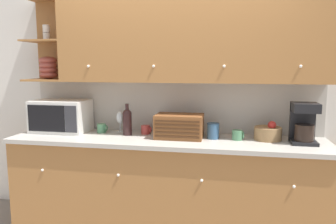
{
  "coord_description": "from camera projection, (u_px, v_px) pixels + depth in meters",
  "views": [
    {
      "loc": [
        0.59,
        -3.28,
        1.58
      ],
      "look_at": [
        0.0,
        -0.22,
        1.14
      ],
      "focal_mm": 35.0,
      "sensor_mm": 36.0,
      "label": 1
    }
  ],
  "objects": [
    {
      "name": "microwave",
      "position": [
        61.0,
        116.0,
        3.38
      ],
      "size": [
        0.55,
        0.37,
        0.33
      ],
      "color": "silver",
      "rests_on": "counter_unit"
    },
    {
      "name": "wine_glass",
      "position": [
        120.0,
        118.0,
        3.35
      ],
      "size": [
        0.07,
        0.07,
        0.22
      ],
      "color": "silver",
      "rests_on": "counter_unit"
    },
    {
      "name": "upper_cabinets",
      "position": [
        186.0,
        38.0,
        3.06
      ],
      "size": [
        2.95,
        0.38,
        0.84
      ],
      "color": "#A36B38",
      "rests_on": "backsplash_panel"
    },
    {
      "name": "fruit_basket",
      "position": [
        268.0,
        133.0,
        3.0
      ],
      "size": [
        0.25,
        0.25,
        0.18
      ],
      "color": "#937047",
      "rests_on": "counter_unit"
    },
    {
      "name": "wine_bottle",
      "position": [
        127.0,
        121.0,
        3.2
      ],
      "size": [
        0.09,
        0.09,
        0.31
      ],
      "color": "black",
      "rests_on": "counter_unit"
    },
    {
      "name": "ground_plane",
      "position": [
        172.0,
        214.0,
        3.53
      ],
      "size": [
        24.0,
        24.0,
        0.0
      ],
      "primitive_type": "plane",
      "color": "slate"
    },
    {
      "name": "mug_blue_second",
      "position": [
        238.0,
        135.0,
        3.01
      ],
      "size": [
        0.11,
        0.1,
        0.09
      ],
      "color": "#4C845B",
      "rests_on": "counter_unit"
    },
    {
      "name": "storage_canister",
      "position": [
        213.0,
        131.0,
        3.05
      ],
      "size": [
        0.12,
        0.12,
        0.15
      ],
      "color": "#33567A",
      "rests_on": "counter_unit"
    },
    {
      "name": "counter_unit",
      "position": [
        166.0,
        184.0,
        3.16
      ],
      "size": [
        2.97,
        0.66,
        0.9
      ],
      "color": "#A36B38",
      "rests_on": "ground_plane"
    },
    {
      "name": "mug_patterned_third",
      "position": [
        146.0,
        130.0,
        3.27
      ],
      "size": [
        0.1,
        0.09,
        0.09
      ],
      "color": "#B73D38",
      "rests_on": "counter_unit"
    },
    {
      "name": "backsplash_panel",
      "position": [
        172.0,
        107.0,
        3.36
      ],
      "size": [
        2.95,
        0.01,
        0.52
      ],
      "color": "#B7B2A8",
      "rests_on": "counter_unit"
    },
    {
      "name": "mug",
      "position": [
        102.0,
        128.0,
        3.34
      ],
      "size": [
        0.1,
        0.09,
        0.09
      ],
      "color": "#4C845B",
      "rests_on": "counter_unit"
    },
    {
      "name": "wall_back",
      "position": [
        173.0,
        93.0,
        3.37
      ],
      "size": [
        5.35,
        0.06,
        2.6
      ],
      "color": "silver",
      "rests_on": "ground_plane"
    },
    {
      "name": "bread_box",
      "position": [
        179.0,
        126.0,
        3.08
      ],
      "size": [
        0.44,
        0.29,
        0.22
      ],
      "color": "brown",
      "rests_on": "counter_unit"
    },
    {
      "name": "coffee_maker",
      "position": [
        304.0,
        123.0,
        2.86
      ],
      "size": [
        0.21,
        0.22,
        0.36
      ],
      "color": "black",
      "rests_on": "counter_unit"
    }
  ]
}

